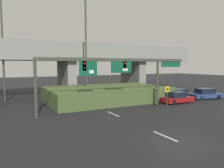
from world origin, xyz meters
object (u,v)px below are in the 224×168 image
highway_light_pole_near (86,32)px  parked_sedan_mid_right (178,94)px  speed_limit_sign (167,93)px  parked_sedan_near_right (177,98)px  highway_light_pole_far (2,35)px  signal_gantry (116,67)px  parked_sedan_far_right (206,94)px

highway_light_pole_near → parked_sedan_mid_right: (12.08, -4.81, -8.48)m
speed_limit_sign → highway_light_pole_near: highway_light_pole_near is taller
speed_limit_sign → parked_sedan_near_right: bearing=26.3°
speed_limit_sign → parked_sedan_near_right: size_ratio=0.56×
highway_light_pole_near → parked_sedan_mid_right: 15.52m
highway_light_pole_near → parked_sedan_mid_right: bearing=-21.7°
highway_light_pole_far → parked_sedan_near_right: highway_light_pole_far is taller
speed_limit_sign → parked_sedan_mid_right: 6.96m
highway_light_pole_near → highway_light_pole_far: bearing=159.5°
signal_gantry → parked_sedan_mid_right: signal_gantry is taller
speed_limit_sign → highway_light_pole_far: size_ratio=0.14×
parked_sedan_mid_right → parked_sedan_far_right: parked_sedan_far_right is taller
highway_light_pole_near → parked_sedan_near_right: (9.30, -7.34, -8.46)m
highway_light_pole_near → speed_limit_sign: bearing=-53.8°
parked_sedan_mid_right → speed_limit_sign: bearing=-155.6°
signal_gantry → parked_sedan_far_right: (14.81, 0.64, -3.84)m
highway_light_pole_near → parked_sedan_near_right: size_ratio=4.12×
signal_gantry → parked_sedan_mid_right: size_ratio=3.64×
highway_light_pole_far → highway_light_pole_near: bearing=-20.5°
speed_limit_sign → parked_sedan_far_right: 9.19m
highway_light_pole_near → parked_sedan_far_right: bearing=-23.7°
highway_light_pole_far → parked_sedan_far_right: 28.40m
signal_gantry → highway_light_pole_far: bearing=133.2°
parked_sedan_far_right → highway_light_pole_near: bearing=165.7°
parked_sedan_near_right → parked_sedan_far_right: bearing=5.4°
highway_light_pole_near → parked_sedan_far_right: size_ratio=3.55×
parked_sedan_near_right → parked_sedan_mid_right: size_ratio=0.88×
highway_light_pole_near → parked_sedan_near_right: 14.55m
signal_gantry → parked_sedan_near_right: bearing=0.2°
highway_light_pole_far → parked_sedan_near_right: (19.15, -11.03, -7.94)m
parked_sedan_near_right → speed_limit_sign: bearing=-154.0°
parked_sedan_near_right → parked_sedan_far_right: (6.04, 0.60, 0.02)m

